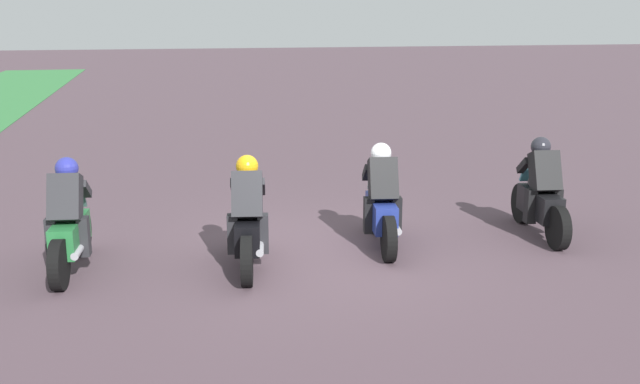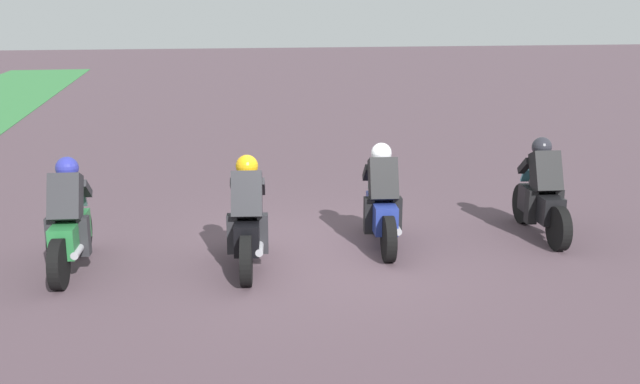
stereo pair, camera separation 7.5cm
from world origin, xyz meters
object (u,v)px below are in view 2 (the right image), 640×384
object	(u,v)px
rider_lane_b	(382,205)
rider_lane_c	(248,222)
rider_lane_d	(70,225)
rider_lane_a	(542,196)

from	to	relation	value
rider_lane_b	rider_lane_c	distance (m)	2.07
rider_lane_b	rider_lane_d	distance (m)	4.32
rider_lane_a	rider_lane_b	distance (m)	2.52
rider_lane_a	rider_lane_d	bearing A→B (deg)	97.46
rider_lane_b	rider_lane_d	bearing A→B (deg)	100.04
rider_lane_a	rider_lane_d	distance (m)	6.83
rider_lane_b	rider_lane_d	xyz separation A→B (m)	(-0.19, 4.31, 0.00)
rider_lane_d	rider_lane_a	bearing A→B (deg)	-83.02
rider_lane_a	rider_lane_c	world-z (taller)	same
rider_lane_b	rider_lane_c	bearing A→B (deg)	112.15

